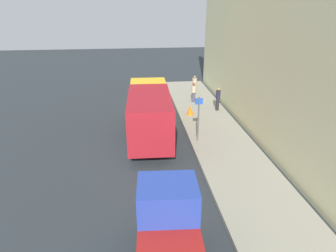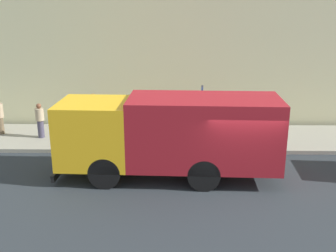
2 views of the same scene
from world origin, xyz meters
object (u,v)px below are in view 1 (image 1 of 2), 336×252
(traffic_cone_orange, at_px, (190,110))
(street_sign_post, at_px, (198,116))
(pedestrian_standing, at_px, (194,92))
(pedestrian_third, at_px, (195,85))
(pedestrian_walking, at_px, (218,98))
(small_flatbed_truck, at_px, (170,243))
(large_utility_truck, at_px, (149,111))

(traffic_cone_orange, bearing_deg, street_sign_post, -94.79)
(pedestrian_standing, height_order, pedestrian_third, pedestrian_third)
(pedestrian_walking, bearing_deg, pedestrian_standing, -161.81)
(small_flatbed_truck, height_order, street_sign_post, street_sign_post)
(small_flatbed_truck, relative_size, pedestrian_third, 3.18)
(pedestrian_walking, bearing_deg, traffic_cone_orange, -86.09)
(small_flatbed_truck, xyz_separation_m, street_sign_post, (2.70, 8.72, 0.60))
(street_sign_post, bearing_deg, small_flatbed_truck, -107.19)
(pedestrian_third, bearing_deg, small_flatbed_truck, 105.37)
(pedestrian_walking, height_order, pedestrian_standing, pedestrian_walking)
(large_utility_truck, bearing_deg, traffic_cone_orange, 46.17)
(small_flatbed_truck, relative_size, street_sign_post, 1.99)
(small_flatbed_truck, height_order, pedestrian_third, small_flatbed_truck)
(pedestrian_walking, xyz_separation_m, pedestrian_third, (-0.91, 4.20, -0.06))
(small_flatbed_truck, height_order, pedestrian_walking, small_flatbed_truck)
(pedestrian_third, xyz_separation_m, traffic_cone_orange, (-1.29, -4.94, -0.52))
(large_utility_truck, xyz_separation_m, street_sign_post, (2.71, -1.30, 0.05))
(pedestrian_standing, bearing_deg, street_sign_post, -164.86)
(large_utility_truck, bearing_deg, pedestrian_third, 63.21)
(small_flatbed_truck, xyz_separation_m, pedestrian_standing, (3.86, 15.89, -0.14))
(street_sign_post, bearing_deg, pedestrian_standing, 80.79)
(large_utility_truck, relative_size, pedestrian_standing, 4.95)
(pedestrian_third, bearing_deg, large_utility_truck, 90.16)
(small_flatbed_truck, distance_m, pedestrian_third, 18.45)
(large_utility_truck, relative_size, street_sign_post, 2.95)
(pedestrian_walking, distance_m, street_sign_post, 5.67)
(pedestrian_third, relative_size, street_sign_post, 0.63)
(pedestrian_standing, distance_m, pedestrian_third, 2.10)
(pedestrian_standing, bearing_deg, pedestrian_walking, -122.76)
(small_flatbed_truck, xyz_separation_m, pedestrian_walking, (5.25, 13.74, -0.03))
(large_utility_truck, height_order, pedestrian_standing, large_utility_truck)
(large_utility_truck, bearing_deg, small_flatbed_truck, -87.89)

